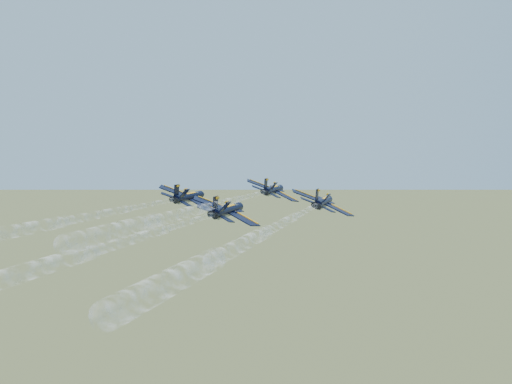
# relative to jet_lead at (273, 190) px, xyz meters

# --- Properties ---
(jet_lead) EXTENTS (10.82, 14.96, 4.72)m
(jet_lead) POSITION_rel_jet_lead_xyz_m (0.00, 0.00, 0.00)
(jet_lead) COLOR black
(jet_left) EXTENTS (10.82, 14.96, 4.72)m
(jet_left) POSITION_rel_jet_lead_xyz_m (-13.94, -13.18, 0.00)
(jet_left) COLOR black
(jet_right) EXTENTS (10.82, 14.96, 4.72)m
(jet_right) POSITION_rel_jet_lead_xyz_m (10.66, -16.08, 0.00)
(jet_right) COLOR black
(jet_slot) EXTENTS (10.82, 14.96, 4.72)m
(jet_slot) POSITION_rel_jet_lead_xyz_m (-3.67, -27.60, 0.00)
(jet_slot) COLOR black
(smoke_trail_lead) EXTENTS (10.35, 64.54, 2.38)m
(smoke_trail_lead) POSITION_rel_jet_lead_xyz_m (-6.50, -48.33, 0.03)
(smoke_trail_lead) COLOR white
(smoke_trail_left) EXTENTS (10.35, 64.54, 2.38)m
(smoke_trail_left) POSITION_rel_jet_lead_xyz_m (-20.44, -61.50, 0.03)
(smoke_trail_left) COLOR white
(smoke_trail_right) EXTENTS (10.35, 64.54, 2.38)m
(smoke_trail_right) POSITION_rel_jet_lead_xyz_m (4.16, -64.41, 0.03)
(smoke_trail_right) COLOR white
(smoke_trail_slot) EXTENTS (10.35, 64.54, 2.38)m
(smoke_trail_slot) POSITION_rel_jet_lead_xyz_m (-10.17, -75.93, 0.03)
(smoke_trail_slot) COLOR white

